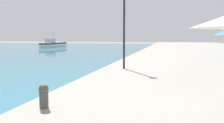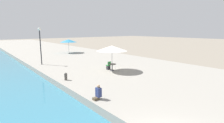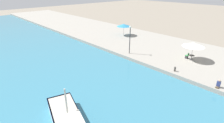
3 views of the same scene
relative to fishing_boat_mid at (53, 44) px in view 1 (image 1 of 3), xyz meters
The scene contains 4 objects.
quay_promenade 33.18m from the fishing_boat_mid, 30.46° to the right, with size 16.00×90.00×0.56m.
fishing_boat_mid is the anchor object (origin of this frame).
mooring_bollard 47.78m from the fishing_boat_mid, 63.44° to the right, with size 0.26×0.26×0.65m.
lamppost 40.83m from the fishing_boat_mid, 57.41° to the right, with size 0.36×0.36×4.56m.
Camera 1 is at (4.09, 5.13, 2.50)m, focal length 40.00 mm.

